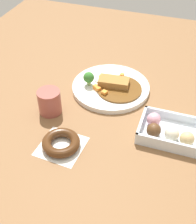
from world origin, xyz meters
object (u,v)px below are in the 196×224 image
Objects in this scene: curry_plate at (111,86)px; donut_box at (169,132)px; chocolate_ring_donut at (61,143)px; coffee_mug at (50,102)px.

donut_box is at bearing -36.30° from curry_plate.
coffee_mug is at bearing 126.38° from chocolate_ring_donut.
coffee_mug is at bearing -130.72° from curry_plate.
curry_plate is at bearing 79.80° from chocolate_ring_donut.
donut_box is 0.33m from chocolate_ring_donut.
chocolate_ring_donut is at bearing -53.62° from coffee_mug.
curry_plate is 0.24m from coffee_mug.
donut_box is at bearing 1.10° from coffee_mug.
curry_plate reaches higher than donut_box.
curry_plate is 0.30m from donut_box.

